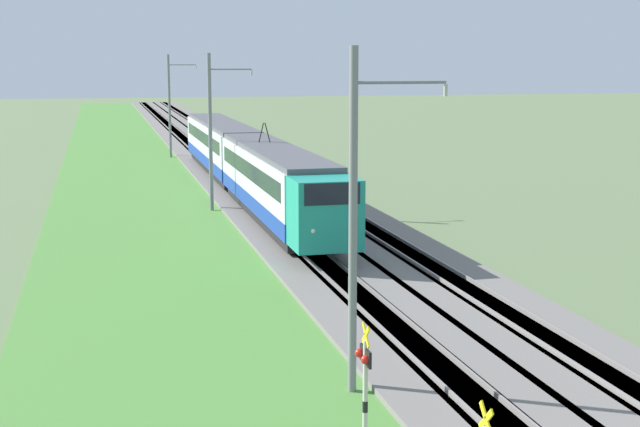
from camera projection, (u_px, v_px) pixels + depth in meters
The scene contains 10 objects.
ballast_main at pixel (227, 179), 63.95m from camera, with size 240.00×4.40×0.30m.
ballast_adjacent at pixel (283, 178), 64.92m from camera, with size 240.00×4.40×0.30m.
track_main at pixel (227, 179), 63.95m from camera, with size 240.00×1.57×0.45m.
track_adjacent at pixel (283, 177), 64.92m from camera, with size 240.00×1.57×0.45m.
grass_verge at pixel (145, 183), 62.59m from camera, with size 240.00×12.05×0.12m.
passenger_train at pixel (244, 159), 55.93m from camera, with size 43.14×2.85×5.22m.
crossing_signal_aux at pixel (365, 378), 19.06m from camera, with size 0.70×0.23×3.07m.
catenary_mast_near at pixel (355, 220), 22.34m from camera, with size 0.22×2.56×8.93m.
catenary_mast_mid at pixel (211, 131), 50.21m from camera, with size 0.22×2.56×8.99m.
catenary_mast_far at pixel (170, 105), 78.07m from camera, with size 0.22×2.56×9.11m.
Camera 1 is at (-13.19, 8.79, 8.57)m, focal length 50.00 mm.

